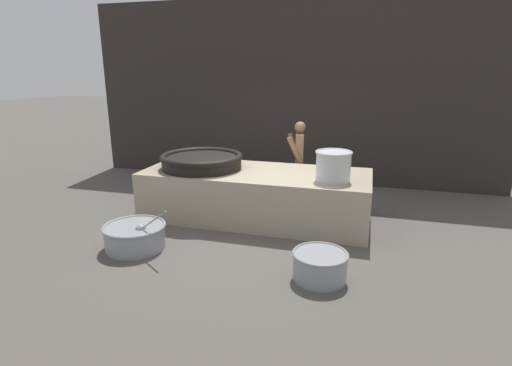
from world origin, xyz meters
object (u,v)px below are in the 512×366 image
giant_wok_near (202,160)px  cook (299,158)px  stock_pot (333,165)px  prep_bowl_vegetables (135,235)px  prep_bowl_meat (320,265)px

giant_wok_near → cook: cook is taller
stock_pot → prep_bowl_vegetables: stock_pot is taller
cook → prep_bowl_vegetables: cook is taller
giant_wok_near → stock_pot: size_ratio=2.53×
stock_pot → giant_wok_near: bearing=174.8°
stock_pot → prep_bowl_meat: stock_pot is taller
cook → prep_bowl_meat: 3.38m
giant_wok_near → stock_pot: stock_pot is taller
prep_bowl_vegetables → cook: bearing=57.8°
stock_pot → prep_bowl_vegetables: size_ratio=0.51×
prep_bowl_meat → cook: bearing=104.9°
prep_bowl_meat → giant_wok_near: bearing=141.7°
giant_wok_near → prep_bowl_vegetables: 1.92m
stock_pot → cook: (-0.82, 1.53, -0.24)m
cook → prep_bowl_meat: cook is taller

